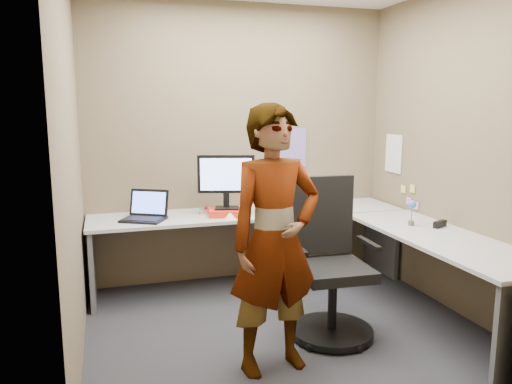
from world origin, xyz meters
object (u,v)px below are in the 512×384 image
object	(u,v)px
desk	(316,238)
monitor	(226,177)
person	(275,240)
office_chair	(329,273)

from	to	relation	value
desk	monitor	world-z (taller)	monitor
monitor	person	size ratio (longest dim) A/B	0.29
desk	office_chair	bearing A→B (deg)	-103.97
desk	monitor	size ratio (longest dim) A/B	5.86
office_chair	desk	bearing A→B (deg)	78.85
desk	monitor	xyz separation A→B (m)	(-0.68, 0.50, 0.50)
person	monitor	bearing A→B (deg)	79.78
office_chair	monitor	bearing A→B (deg)	119.28
desk	office_chair	xyz separation A→B (m)	(-0.14, -0.58, -0.11)
monitor	person	bearing A→B (deg)	-75.49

